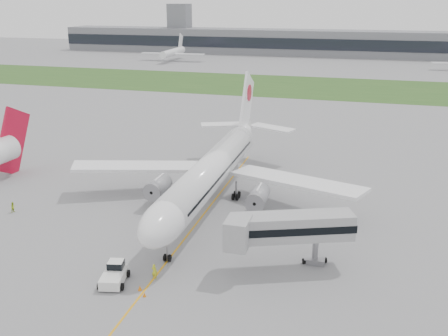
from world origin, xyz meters
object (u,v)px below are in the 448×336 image
(pushback_tug, at_px, (114,274))
(jet_bridge, at_px, (285,228))
(airliner, at_px, (213,168))
(ground_crew_near, at_px, (154,272))

(pushback_tug, bearing_deg, jet_bridge, 12.31)
(airliner, xyz_separation_m, jet_bridge, (14.18, -17.61, -0.39))
(pushback_tug, relative_size, jet_bridge, 0.32)
(ground_crew_near, bearing_deg, pushback_tug, 26.99)
(pushback_tug, distance_m, jet_bridge, 20.50)
(airliner, height_order, ground_crew_near, airliner)
(pushback_tug, distance_m, ground_crew_near, 4.55)
(jet_bridge, xyz_separation_m, ground_crew_near, (-14.06, -6.54, -4.31))
(airliner, xyz_separation_m, ground_crew_near, (0.12, -24.15, -4.71))
(jet_bridge, bearing_deg, ground_crew_near, -176.64)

